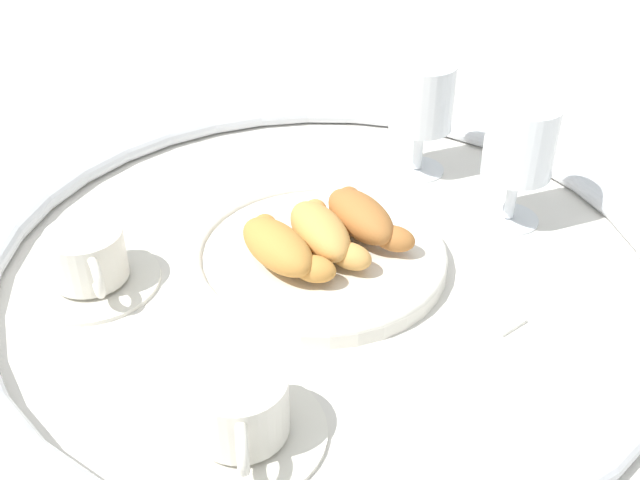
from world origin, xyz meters
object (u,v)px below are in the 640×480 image
(pastry_plate, at_px, (320,255))
(croissant_extra, at_px, (363,217))
(croissant_large, at_px, (280,247))
(coffee_cup_far, at_px, (241,413))
(coffee_cup_near, at_px, (89,262))
(sugar_packet, at_px, (495,313))
(juice_glass_left, at_px, (520,144))
(juice_glass_right, at_px, (421,101))
(croissant_small, at_px, (323,232))

(pastry_plate, bearing_deg, croissant_extra, 62.88)
(croissant_large, distance_m, coffee_cup_far, 0.21)
(croissant_large, height_order, coffee_cup_near, croissant_large)
(pastry_plate, height_order, sugar_packet, pastry_plate)
(juice_glass_left, bearing_deg, croissant_extra, -131.95)
(juice_glass_right, bearing_deg, croissant_small, -90.95)
(croissant_extra, relative_size, juice_glass_left, 0.87)
(pastry_plate, relative_size, croissant_small, 2.20)
(pastry_plate, xyz_separation_m, juice_glass_left, (0.14, 0.18, 0.08))
(juice_glass_left, height_order, juice_glass_right, same)
(pastry_plate, xyz_separation_m, juice_glass_right, (0.01, 0.23, 0.08))
(croissant_small, xyz_separation_m, juice_glass_right, (0.00, 0.23, 0.05))
(coffee_cup_far, relative_size, sugar_packet, 2.72)
(coffee_cup_near, height_order, juice_glass_left, juice_glass_left)
(pastry_plate, xyz_separation_m, coffee_cup_near, (-0.18, -0.14, 0.02))
(juice_glass_right, height_order, sugar_packet, juice_glass_right)
(pastry_plate, relative_size, sugar_packet, 5.24)
(pastry_plate, height_order, coffee_cup_far, coffee_cup_far)
(croissant_large, height_order, sugar_packet, croissant_large)
(croissant_large, bearing_deg, croissant_extra, 62.82)
(croissant_extra, distance_m, sugar_packet, 0.17)
(pastry_plate, relative_size, coffee_cup_far, 1.93)
(croissant_large, xyz_separation_m, coffee_cup_far, (0.08, -0.19, -0.01))
(pastry_plate, height_order, juice_glass_left, juice_glass_left)
(croissant_small, distance_m, coffee_cup_far, 0.24)
(croissant_small, bearing_deg, juice_glass_left, 51.42)
(croissant_small, distance_m, croissant_extra, 0.05)
(sugar_packet, bearing_deg, croissant_large, -144.12)
(coffee_cup_near, bearing_deg, juice_glass_right, 63.39)
(croissant_large, distance_m, juice_glass_left, 0.28)
(croissant_extra, bearing_deg, croissant_large, -117.18)
(juice_glass_left, bearing_deg, juice_glass_right, 159.18)
(coffee_cup_near, bearing_deg, croissant_extra, 42.73)
(coffee_cup_near, xyz_separation_m, juice_glass_right, (0.19, 0.37, 0.07))
(sugar_packet, bearing_deg, coffee_cup_near, -135.46)
(juice_glass_right, bearing_deg, croissant_large, -95.68)
(croissant_small, distance_m, juice_glass_right, 0.23)
(croissant_small, height_order, coffee_cup_far, croissant_small)
(pastry_plate, distance_m, croissant_extra, 0.06)
(croissant_extra, height_order, coffee_cup_near, croissant_extra)
(croissant_extra, height_order, coffee_cup_far, croissant_extra)
(croissant_small, xyz_separation_m, sugar_packet, (0.18, 0.01, -0.04))
(coffee_cup_far, relative_size, juice_glass_left, 0.97)
(coffee_cup_near, xyz_separation_m, juice_glass_left, (0.32, 0.32, 0.07))
(croissant_extra, distance_m, coffee_cup_near, 0.28)
(croissant_small, distance_m, sugar_packet, 0.19)
(juice_glass_right, bearing_deg, juice_glass_left, -20.82)
(croissant_small, relative_size, sugar_packet, 2.39)
(juice_glass_left, bearing_deg, sugar_packet, -75.59)
(croissant_large, xyz_separation_m, juice_glass_left, (0.16, 0.22, 0.06))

